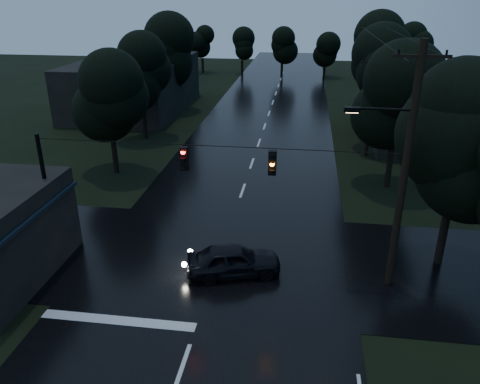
# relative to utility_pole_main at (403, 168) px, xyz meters

# --- Properties ---
(main_road) EXTENTS (12.00, 120.00, 0.02)m
(main_road) POSITION_rel_utility_pole_main_xyz_m (-7.41, 19.00, -5.26)
(main_road) COLOR black
(main_road) RESTS_ON ground
(cross_street) EXTENTS (60.00, 9.00, 0.02)m
(cross_street) POSITION_rel_utility_pole_main_xyz_m (-7.41, 1.00, -5.26)
(cross_street) COLOR black
(cross_street) RESTS_ON ground
(building_far_right) EXTENTS (10.00, 14.00, 4.40)m
(building_far_right) POSITION_rel_utility_pole_main_xyz_m (6.59, 23.00, -3.06)
(building_far_right) COLOR black
(building_far_right) RESTS_ON ground
(building_far_left) EXTENTS (10.00, 16.00, 5.00)m
(building_far_left) POSITION_rel_utility_pole_main_xyz_m (-21.41, 29.00, -2.76)
(building_far_left) COLOR black
(building_far_left) RESTS_ON ground
(utility_pole_main) EXTENTS (3.50, 0.30, 10.00)m
(utility_pole_main) POSITION_rel_utility_pole_main_xyz_m (0.00, 0.00, 0.00)
(utility_pole_main) COLOR black
(utility_pole_main) RESTS_ON ground
(utility_pole_far) EXTENTS (2.00, 0.30, 7.50)m
(utility_pole_far) POSITION_rel_utility_pole_main_xyz_m (0.89, 17.00, -1.38)
(utility_pole_far) COLOR black
(utility_pole_far) RESTS_ON ground
(anchor_pole_left) EXTENTS (0.18, 0.18, 6.00)m
(anchor_pole_left) POSITION_rel_utility_pole_main_xyz_m (-14.91, 0.00, -2.26)
(anchor_pole_left) COLOR black
(anchor_pole_left) RESTS_ON ground
(span_signals) EXTENTS (15.00, 0.37, 1.12)m
(span_signals) POSITION_rel_utility_pole_main_xyz_m (-6.85, -0.01, -0.01)
(span_signals) COLOR black
(span_signals) RESTS_ON ground
(tree_corner_near) EXTENTS (4.48, 4.48, 9.44)m
(tree_corner_near) POSITION_rel_utility_pole_main_xyz_m (2.59, 2.00, 0.74)
(tree_corner_near) COLOR black
(tree_corner_near) RESTS_ON ground
(tree_left_a) EXTENTS (3.92, 3.92, 8.26)m
(tree_left_a) POSITION_rel_utility_pole_main_xyz_m (-16.41, 11.00, -0.02)
(tree_left_a) COLOR black
(tree_left_a) RESTS_ON ground
(tree_left_b) EXTENTS (4.20, 4.20, 8.85)m
(tree_left_b) POSITION_rel_utility_pole_main_xyz_m (-17.01, 19.00, 0.36)
(tree_left_b) COLOR black
(tree_left_b) RESTS_ON ground
(tree_left_c) EXTENTS (4.48, 4.48, 9.44)m
(tree_left_c) POSITION_rel_utility_pole_main_xyz_m (-17.61, 29.00, 0.74)
(tree_left_c) COLOR black
(tree_left_c) RESTS_ON ground
(tree_right_a) EXTENTS (4.20, 4.20, 8.85)m
(tree_right_a) POSITION_rel_utility_pole_main_xyz_m (1.59, 11.00, 0.36)
(tree_right_a) COLOR black
(tree_right_a) RESTS_ON ground
(tree_right_b) EXTENTS (4.48, 4.48, 9.44)m
(tree_right_b) POSITION_rel_utility_pole_main_xyz_m (2.19, 19.00, 0.74)
(tree_right_b) COLOR black
(tree_right_b) RESTS_ON ground
(tree_right_c) EXTENTS (4.76, 4.76, 10.03)m
(tree_right_c) POSITION_rel_utility_pole_main_xyz_m (2.79, 29.00, 1.11)
(tree_right_c) COLOR black
(tree_right_c) RESTS_ON ground
(car) EXTENTS (4.40, 2.71, 1.40)m
(car) POSITION_rel_utility_pole_main_xyz_m (-6.56, -0.23, -4.56)
(car) COLOR black
(car) RESTS_ON ground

